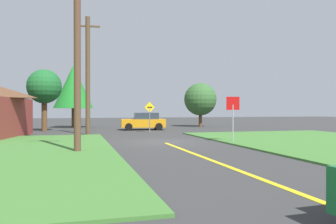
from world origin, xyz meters
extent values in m
plane|color=#333333|center=(0.00, 0.00, 0.00)|extent=(120.00, 120.00, 0.00)
cube|color=yellow|center=(0.00, -8.00, 0.01)|extent=(0.20, 14.00, 0.01)
cylinder|color=#9EA0A8|center=(3.98, -1.41, 1.10)|extent=(0.07, 0.07, 2.21)
cube|color=red|center=(3.98, -1.41, 2.29)|extent=(0.76, 0.21, 0.77)
cube|color=orange|center=(1.15, 11.90, 0.64)|extent=(4.25, 2.34, 0.76)
cube|color=#2D3842|center=(1.44, 11.87, 1.32)|extent=(2.40, 1.92, 0.60)
cylinder|color=black|center=(-0.33, 11.10, 0.34)|extent=(0.70, 0.29, 0.68)
cylinder|color=black|center=(-0.13, 12.98, 0.34)|extent=(0.70, 0.29, 0.68)
cylinder|color=black|center=(2.43, 10.81, 0.34)|extent=(0.70, 0.29, 0.68)
cylinder|color=black|center=(2.62, 12.70, 0.34)|extent=(0.70, 0.29, 0.68)
cylinder|color=brown|center=(-4.88, -4.13, 4.03)|extent=(0.31, 0.31, 8.07)
cylinder|color=brown|center=(-4.09, 6.48, 4.44)|extent=(0.34, 0.34, 8.88)
cube|color=brown|center=(-4.09, 6.48, 8.17)|extent=(1.80, 0.32, 0.12)
cylinder|color=slate|center=(0.96, 8.01, 1.05)|extent=(0.08, 0.08, 2.10)
cube|color=yellow|center=(0.96, 8.01, 2.10)|extent=(0.89, 0.21, 0.91)
cube|color=black|center=(0.96, 8.01, 2.10)|extent=(0.45, 0.13, 0.10)
cylinder|color=brown|center=(-7.66, 12.08, 1.38)|extent=(0.47, 0.47, 2.75)
sphere|color=#1B5C28|center=(-7.66, 12.08, 3.96)|extent=(3.01, 3.01, 3.01)
cylinder|color=brown|center=(8.49, 16.17, 0.81)|extent=(0.37, 0.37, 1.61)
sphere|color=#315E2C|center=(8.49, 16.17, 3.07)|extent=(3.64, 3.64, 3.64)
cylinder|color=brown|center=(-5.24, 17.90, 1.04)|extent=(0.37, 0.37, 2.07)
cone|color=#1C7625|center=(-5.24, 17.90, 4.35)|extent=(4.15, 4.15, 4.56)
camera|label=1|loc=(-4.91, -19.80, 1.92)|focal=36.51mm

